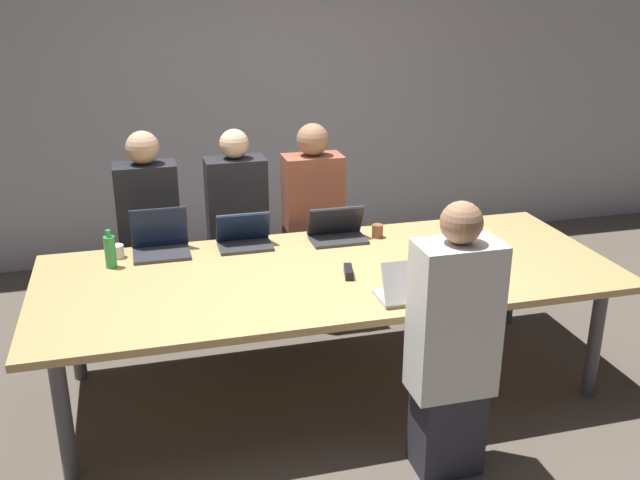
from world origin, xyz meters
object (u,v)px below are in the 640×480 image
laptop_far_left (160,241)px  stapler (348,272)px  laptop_near_midright (412,288)px  laptop_far_center (337,230)px  person_far_midleft (238,234)px  person_far_center (313,228)px  cup_far_center (377,231)px  cup_near_midright (455,286)px  person_near_midright (452,347)px  laptop_far_midleft (244,237)px  cup_far_left (117,251)px  person_far_left (151,240)px  bottle_far_left (110,251)px

laptop_far_left → stapler: size_ratio=2.20×
laptop_far_left → laptop_near_midright: bearing=-40.1°
laptop_far_center → person_far_midleft: bearing=138.6°
laptop_far_center → person_far_center: (-0.04, 0.45, -0.13)m
cup_far_center → laptop_far_left: laptop_far_left is taller
cup_near_midright → person_far_center: bearing=106.4°
laptop_far_left → laptop_near_midright: 1.60m
person_near_midright → cup_near_midright: bearing=-115.8°
laptop_far_midleft → stapler: bearing=-51.5°
cup_far_center → cup_far_left: size_ratio=1.06×
laptop_far_left → person_near_midright: (1.28, -1.41, -0.16)m
person_far_left → cup_far_left: bearing=-114.3°
laptop_far_center → laptop_near_midright: size_ratio=1.04×
person_far_left → laptop_near_midright: bearing=-49.1°
person_far_left → person_far_midleft: bearing=-0.3°
bottle_far_left → person_far_midleft: bearing=36.0°
person_far_left → laptop_near_midright: person_far_left is taller
person_far_left → bottle_far_left: bearing=-111.6°
bottle_far_left → cup_far_center: bearing=2.7°
cup_far_left → laptop_far_left: bearing=4.0°
cup_near_midright → laptop_far_midleft: bearing=133.8°
cup_far_center → person_far_left: (-1.41, 0.52, -0.11)m
person_far_left → cup_far_left: 0.51m
cup_far_center → cup_near_midright: cup_near_midright is taller
cup_far_center → person_near_midright: size_ratio=0.06×
laptop_far_midleft → person_far_center: (0.55, 0.41, -0.13)m
bottle_far_left → person_near_midright: bearing=-38.5°
laptop_far_center → person_far_center: bearing=95.7°
laptop_far_left → person_far_left: bearing=96.7°
laptop_far_midleft → laptop_far_center: 0.59m
cup_far_center → laptop_far_left: (-1.36, 0.09, 0.03)m
person_far_center → laptop_far_center: bearing=-84.3°
person_far_left → stapler: (1.05, -1.08, 0.10)m
laptop_far_midleft → person_far_left: bearing=140.3°
bottle_far_left → cup_near_midright: bottle_far_left is taller
cup_far_center → cup_near_midright: bearing=-83.6°
person_far_left → person_near_midright: (1.33, -1.85, -0.01)m
person_far_midleft → cup_near_midright: person_far_midleft is taller
person_far_midleft → person_near_midright: (0.75, -1.85, 0.00)m
person_far_center → cup_near_midright: size_ratio=13.82×
person_far_midleft → bottle_far_left: bearing=-144.0°
person_far_center → cup_far_center: size_ratio=16.70×
person_far_midleft → laptop_far_center: (0.56, -0.50, 0.15)m
person_far_midleft → person_far_left: bearing=179.7°
laptop_far_midleft → cup_far_left: 0.77m
person_far_midleft → person_near_midright: 1.99m
laptop_far_center → person_far_left: 1.26m
cup_far_left → cup_near_midright: bearing=-30.3°
person_far_midleft → cup_near_midright: bearing=-57.4°
person_far_center → laptop_near_midright: 1.43m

